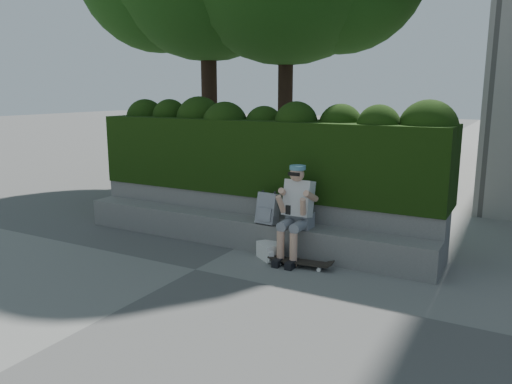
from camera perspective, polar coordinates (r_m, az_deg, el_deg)
The scene contains 8 objects.
ground at distance 6.99m, azimuth -6.93°, elevation -8.78°, with size 80.00×80.00×0.00m, color slate.
bench_ledge at distance 7.91m, azimuth -1.66°, elevation -4.55°, with size 6.00×0.45×0.45m, color gray.
planter_wall at distance 8.27m, azimuth 0.00°, elevation -2.75°, with size 6.00×0.50×0.75m, color gray.
hedge at distance 8.28m, azimuth 0.76°, elevation 4.14°, with size 6.00×1.00×1.20m, color black.
person at distance 7.17m, azimuth 4.67°, elevation -1.94°, with size 0.40×0.76×1.38m.
skateboard at distance 7.04m, azimuth 5.12°, elevation -7.98°, with size 0.83×0.30×0.09m.
backpack_plaid at distance 7.47m, azimuth 1.38°, elevation -1.89°, with size 0.32×0.17×0.47m, color #B8B9BD.
backpack_ground at distance 7.33m, azimuth 1.57°, elevation -6.73°, with size 0.37×0.26×0.24m, color silver.
Camera 1 is at (3.88, -5.29, 2.43)m, focal length 35.00 mm.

